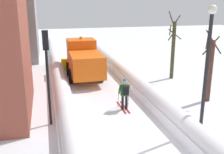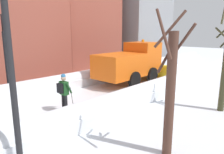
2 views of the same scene
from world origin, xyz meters
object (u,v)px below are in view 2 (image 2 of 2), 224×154
Objects in this scene: traffic_light_pole at (6,40)px; street_lamp at (8,36)px; plow_truck at (131,63)px; bare_tree_near at (170,90)px; skier at (64,91)px.

street_lamp is at bearing -20.27° from traffic_light_pole.
bare_tree_near reaches higher than plow_truck.
plow_truck is 11.08m from street_lamp.
skier is at bearing -179.42° from bare_tree_near.
street_lamp is 4.52m from bare_tree_near.
skier is at bearing -79.32° from plow_truck.
street_lamp is 1.33× the size of bare_tree_near.
street_lamp is (4.01, -10.11, 2.12)m from plow_truck.
street_lamp is at bearing -126.94° from bare_tree_near.
traffic_light_pole reaches higher than bare_tree_near.
plow_truck is 1.38× the size of bare_tree_near.
plow_truck reaches higher than skier.
bare_tree_near is (6.56, -6.72, 0.55)m from plow_truck.
skier is at bearing 129.36° from street_lamp.
skier is 0.42× the size of bare_tree_near.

